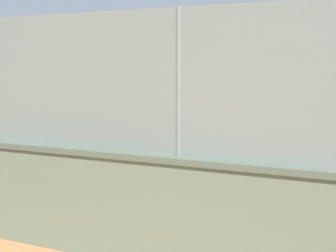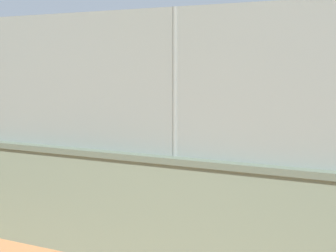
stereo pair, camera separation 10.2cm
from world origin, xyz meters
The scene contains 5 objects.
ground_plane centered at (0.00, 0.00, 0.00)m, with size 260.00×260.00×0.00m, color #B27247.
player_foreground_swinging centered at (-3.30, 6.04, 0.90)m, with size 1.12×0.80×1.53m.
player_at_service_line centered at (-3.33, 4.08, 0.93)m, with size 1.06×0.87×1.58m.
player_baseline_waiting centered at (1.66, 1.13, 0.91)m, with size 0.76×0.72×1.56m.
sports_ball centered at (-2.53, 6.91, 1.21)m, with size 0.12×0.12×0.12m, color orange.
Camera 2 is at (-5.41, 15.89, 2.55)m, focal length 54.64 mm.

